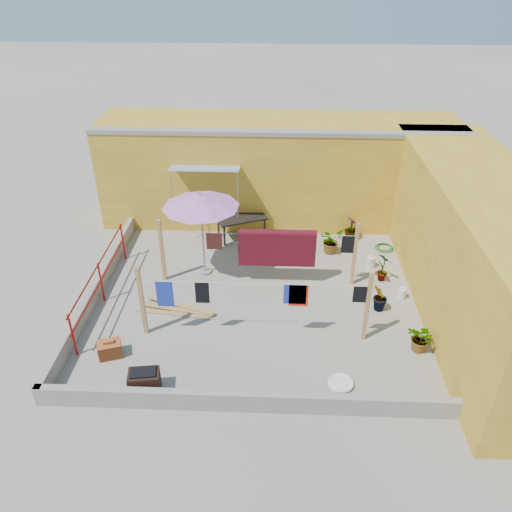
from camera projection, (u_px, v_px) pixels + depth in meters
The scene contains 21 objects.
ground at pixel (256, 299), 12.70m from camera, with size 80.00×80.00×0.00m, color #9E998E.
wall_back at pixel (278, 170), 15.82m from camera, with size 11.00×3.27×3.21m.
wall_right at pixel (478, 250), 11.67m from camera, with size 2.40×9.00×3.20m, color gold.
parapet_front at pixel (248, 402), 9.54m from camera, with size 8.30×0.16×0.44m, color gray.
parapet_left at pixel (97, 288), 12.73m from camera, with size 0.16×7.30×0.44m, color gray.
red_railing at pixel (100, 276), 12.29m from camera, with size 0.05×4.20×1.10m.
clothesline_rig at pixel (274, 253), 12.64m from camera, with size 5.09×2.35×1.80m.
patio_umbrella at pixel (201, 202), 12.62m from camera, with size 2.17×2.17×2.39m.
outdoor_table at pixel (241, 219), 15.11m from camera, with size 1.65×1.26×0.69m.
brick_stack at pixel (110, 349), 10.84m from camera, with size 0.58×0.50×0.43m.
lumber_pile at pixel (177, 309), 12.25m from camera, with size 1.97×0.78×0.12m.
brazier at pixel (144, 382), 9.92m from camera, with size 0.66×0.49×0.55m.
white_basin at pixel (341, 383), 10.17m from camera, with size 0.54×0.54×0.09m.
water_jug_a at pixel (371, 262), 13.90m from camera, with size 0.23×0.23×0.36m.
water_jug_b at pixel (402, 293), 12.67m from camera, with size 0.20×0.20×0.32m.
green_hose at pixel (384, 247), 14.81m from camera, with size 0.55×0.55×0.08m.
plant_back_a at pixel (331, 240), 14.48m from camera, with size 0.69×0.60×0.77m, color #1A5E1A.
plant_back_b at pixel (352, 229), 15.13m from camera, with size 0.41×0.41×0.73m, color #1A5E1A.
plant_right_a at pixel (384, 267), 13.19m from camera, with size 0.45×0.31×0.86m, color #1A5E1A.
plant_right_b at pixel (380, 298), 12.09m from camera, with size 0.43×0.35×0.79m, color #1A5E1A.
plant_right_c at pixel (422, 339), 10.91m from camera, with size 0.59×0.52×0.66m, color #1A5E1A.
Camera 1 is at (0.43, -10.22, 7.61)m, focal length 35.00 mm.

